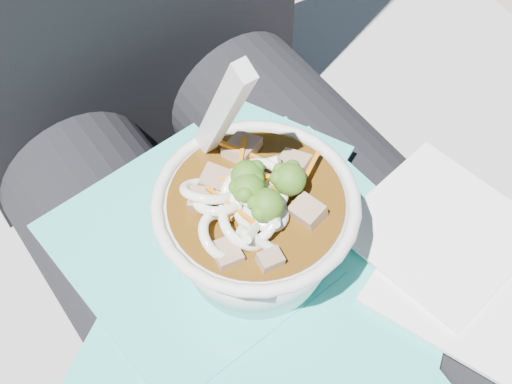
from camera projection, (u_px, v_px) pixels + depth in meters
stone_ledge at (215, 317)px, 0.94m from camera, size 1.04×0.59×0.46m
lap at (293, 298)px, 0.62m from camera, size 0.34×0.48×0.15m
person_body at (233, 210)px, 0.64m from camera, size 0.34×0.94×1.00m
plastic_bag at (259, 294)px, 0.52m from camera, size 0.29×0.33×0.02m
napkins at (472, 260)px, 0.53m from camera, size 0.18×0.21×0.01m
udon_bowl at (255, 222)px, 0.49m from camera, size 0.14×0.14×0.19m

